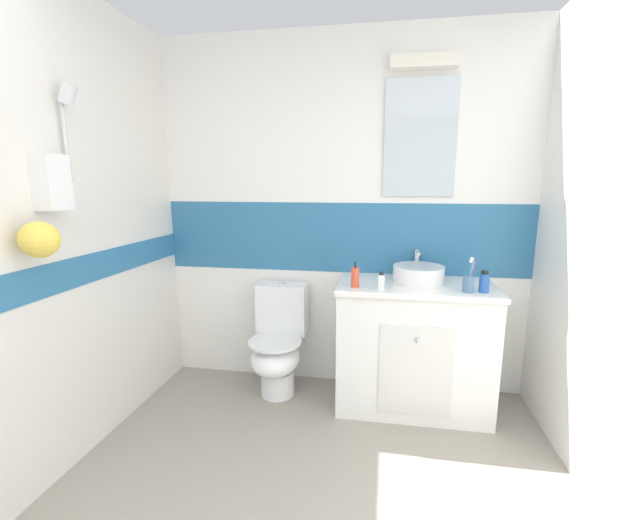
{
  "coord_description": "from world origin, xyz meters",
  "views": [
    {
      "loc": [
        0.31,
        -0.4,
        1.49
      ],
      "look_at": [
        -0.1,
        2.05,
        1.0
      ],
      "focal_mm": 22.22,
      "sensor_mm": 36.0,
      "label": 1
    }
  ],
  "objects_px": {
    "soap_dispenser": "(355,277)",
    "perfume_flask_small": "(381,281)",
    "toothbrush_cup": "(468,282)",
    "sink_basin": "(418,273)",
    "toilet": "(278,344)",
    "lotion_bottle_short": "(484,282)"
  },
  "relations": [
    {
      "from": "soap_dispenser",
      "to": "lotion_bottle_short",
      "type": "bearing_deg",
      "value": 0.09
    },
    {
      "from": "sink_basin",
      "to": "soap_dispenser",
      "type": "distance_m",
      "value": 0.44
    },
    {
      "from": "lotion_bottle_short",
      "to": "toothbrush_cup",
      "type": "bearing_deg",
      "value": -170.97
    },
    {
      "from": "sink_basin",
      "to": "toothbrush_cup",
      "type": "relative_size",
      "value": 1.74
    },
    {
      "from": "soap_dispenser",
      "to": "lotion_bottle_short",
      "type": "distance_m",
      "value": 0.76
    },
    {
      "from": "soap_dispenser",
      "to": "perfume_flask_small",
      "type": "distance_m",
      "value": 0.17
    },
    {
      "from": "toothbrush_cup",
      "to": "perfume_flask_small",
      "type": "bearing_deg",
      "value": -178.03
    },
    {
      "from": "toothbrush_cup",
      "to": "soap_dispenser",
      "type": "bearing_deg",
      "value": 178.85
    },
    {
      "from": "sink_basin",
      "to": "toilet",
      "type": "height_order",
      "value": "sink_basin"
    },
    {
      "from": "toothbrush_cup",
      "to": "sink_basin",
      "type": "bearing_deg",
      "value": 144.16
    },
    {
      "from": "sink_basin",
      "to": "toilet",
      "type": "relative_size",
      "value": 0.47
    },
    {
      "from": "toothbrush_cup",
      "to": "perfume_flask_small",
      "type": "height_order",
      "value": "toothbrush_cup"
    },
    {
      "from": "toothbrush_cup",
      "to": "perfume_flask_small",
      "type": "distance_m",
      "value": 0.51
    },
    {
      "from": "toothbrush_cup",
      "to": "toilet",
      "type": "bearing_deg",
      "value": 171.83
    },
    {
      "from": "toothbrush_cup",
      "to": "soap_dispenser",
      "type": "relative_size",
      "value": 1.31
    },
    {
      "from": "perfume_flask_small",
      "to": "soap_dispenser",
      "type": "bearing_deg",
      "value": 169.25
    },
    {
      "from": "sink_basin",
      "to": "toothbrush_cup",
      "type": "xyz_separation_m",
      "value": [
        0.27,
        -0.2,
        0.0
      ]
    },
    {
      "from": "toothbrush_cup",
      "to": "lotion_bottle_short",
      "type": "xyz_separation_m",
      "value": [
        0.09,
        0.01,
        0.0
      ]
    },
    {
      "from": "sink_basin",
      "to": "toothbrush_cup",
      "type": "height_order",
      "value": "toothbrush_cup"
    },
    {
      "from": "toilet",
      "to": "soap_dispenser",
      "type": "bearing_deg",
      "value": -16.39
    },
    {
      "from": "sink_basin",
      "to": "soap_dispenser",
      "type": "bearing_deg",
      "value": -155.24
    },
    {
      "from": "sink_basin",
      "to": "soap_dispenser",
      "type": "xyz_separation_m",
      "value": [
        -0.4,
        -0.18,
        0.0
      ]
    }
  ]
}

